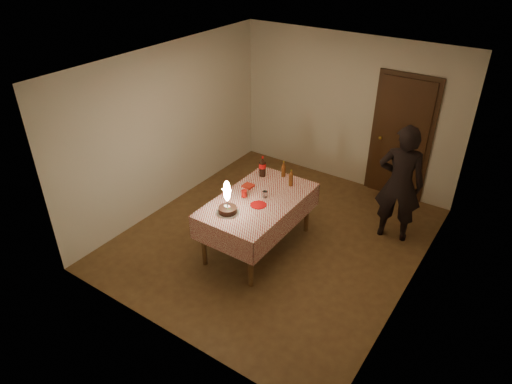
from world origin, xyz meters
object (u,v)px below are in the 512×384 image
(birthday_cake, at_px, (227,204))
(clear_cup, at_px, (265,194))
(dining_table, at_px, (258,206))
(red_plate, at_px, (258,205))
(red_cup, at_px, (244,193))
(amber_bottle_left, at_px, (284,169))
(amber_bottle_right, at_px, (291,178))
(cola_bottle, at_px, (262,167))
(photographer, at_px, (400,184))

(birthday_cake, xyz_separation_m, clear_cup, (0.19, 0.60, -0.09))
(dining_table, relative_size, red_plate, 7.82)
(red_cup, relative_size, amber_bottle_left, 0.39)
(clear_cup, distance_m, amber_bottle_right, 0.51)
(amber_bottle_left, bearing_deg, red_cup, -100.30)
(dining_table, bearing_deg, red_cup, -165.52)
(cola_bottle, bearing_deg, amber_bottle_right, -0.99)
(amber_bottle_right, bearing_deg, birthday_cake, -106.62)
(red_cup, relative_size, amber_bottle_right, 0.39)
(red_cup, bearing_deg, photographer, 39.47)
(clear_cup, bearing_deg, amber_bottle_left, 98.62)
(photographer, bearing_deg, clear_cup, -139.35)
(red_plate, height_order, red_cup, red_cup)
(birthday_cake, relative_size, photographer, 0.26)
(birthday_cake, distance_m, red_cup, 0.46)
(birthday_cake, relative_size, amber_bottle_left, 1.86)
(red_plate, xyz_separation_m, amber_bottle_right, (0.09, 0.71, 0.11))
(dining_table, xyz_separation_m, photographer, (1.51, 1.36, 0.20))
(dining_table, xyz_separation_m, birthday_cake, (-0.15, -0.50, 0.24))
(red_cup, distance_m, amber_bottle_right, 0.74)
(clear_cup, height_order, photographer, photographer)
(red_cup, distance_m, cola_bottle, 0.66)
(photographer, bearing_deg, cola_bottle, -157.36)
(birthday_cake, bearing_deg, red_plate, 57.91)
(red_cup, relative_size, cola_bottle, 0.31)
(dining_table, relative_size, photographer, 0.96)
(cola_bottle, xyz_separation_m, amber_bottle_left, (0.27, 0.16, -0.03))
(birthday_cake, distance_m, cola_bottle, 1.11)
(red_cup, bearing_deg, dining_table, 14.48)
(dining_table, height_order, birthday_cake, birthday_cake)
(red_plate, distance_m, cola_bottle, 0.84)
(amber_bottle_left, bearing_deg, dining_table, -86.11)
(amber_bottle_right, bearing_deg, photographer, 30.09)
(dining_table, bearing_deg, birthday_cake, -106.30)
(cola_bottle, height_order, amber_bottle_left, cola_bottle)
(red_cup, height_order, cola_bottle, cola_bottle)
(cola_bottle, bearing_deg, amber_bottle_left, 30.89)
(red_plate, bearing_deg, amber_bottle_left, 99.11)
(red_plate, bearing_deg, clear_cup, 100.52)
(birthday_cake, xyz_separation_m, cola_bottle, (-0.18, 1.09, 0.02))
(red_cup, bearing_deg, cola_bottle, 100.83)
(birthday_cake, height_order, red_cup, birthday_cake)
(birthday_cake, height_order, amber_bottle_right, birthday_cake)
(clear_cup, bearing_deg, cola_bottle, 126.79)
(clear_cup, bearing_deg, red_cup, -148.45)
(dining_table, xyz_separation_m, cola_bottle, (-0.32, 0.59, 0.26))
(photographer, bearing_deg, red_plate, -133.86)
(clear_cup, relative_size, cola_bottle, 0.28)
(birthday_cake, bearing_deg, red_cup, 96.65)
(red_plate, xyz_separation_m, amber_bottle_left, (-0.14, 0.88, 0.11))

